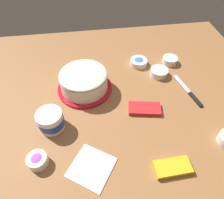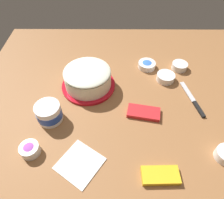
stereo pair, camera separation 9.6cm
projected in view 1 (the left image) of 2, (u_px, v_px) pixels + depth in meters
name	position (u px, v px, depth m)	size (l,w,h in m)	color
ground_plane	(128.00, 114.00, 0.95)	(1.54, 1.54, 0.00)	#936038
frosted_cake	(84.00, 81.00, 1.02)	(0.28, 0.28, 0.12)	red
frosting_tub	(51.00, 120.00, 0.87)	(0.11, 0.11, 0.09)	white
spreading_knife	(190.00, 93.00, 1.03)	(0.07, 0.23, 0.01)	silver
sprinkle_bowl_orange	(170.00, 60.00, 1.19)	(0.09, 0.09, 0.04)	white
sprinkle_bowl_green	(159.00, 72.00, 1.12)	(0.10, 0.10, 0.04)	white
sprinkle_bowl_rainbow	(37.00, 160.00, 0.77)	(0.08, 0.08, 0.04)	white
sprinkle_bowl_blue	(139.00, 62.00, 1.18)	(0.10, 0.10, 0.04)	white
candy_box_lower	(145.00, 109.00, 0.96)	(0.15, 0.07, 0.02)	red
candy_box_upper	(172.00, 167.00, 0.77)	(0.14, 0.07, 0.02)	yellow
paper_napkin	(91.00, 167.00, 0.78)	(0.15, 0.15, 0.01)	white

